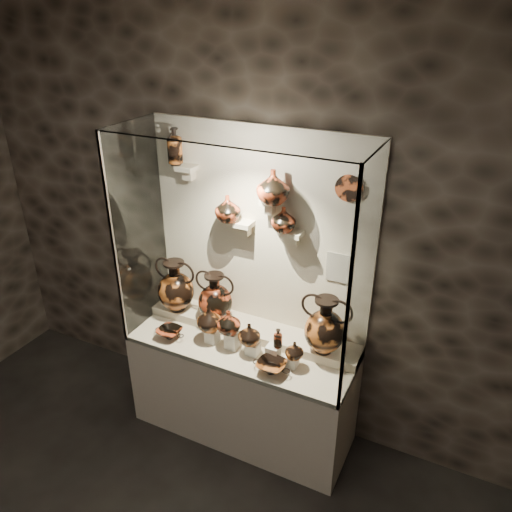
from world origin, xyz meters
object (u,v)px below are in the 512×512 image
Objects in this scene: amphora_mid at (215,297)px; kylix_left at (170,332)px; jug_e at (295,350)px; lekythos_tall at (175,145)px; ovoid_vase_b at (273,187)px; jug_c at (249,334)px; lekythos_small at (278,337)px; ovoid_vase_a at (228,208)px; ovoid_vase_c at (284,219)px; amphora_left at (176,286)px; amphora_right at (325,325)px; jug_b at (229,322)px; kylix_right at (272,366)px; jug_a at (209,319)px.

kylix_left is (-0.24, -0.29, -0.22)m from amphora_mid.
jug_e is (0.74, -0.20, -0.12)m from amphora_mid.
kylix_left is at bearing -109.08° from amphora_mid.
ovoid_vase_b is (0.78, -0.04, -0.18)m from lekythos_tall.
lekythos_small reaches higher than jug_c.
jug_e is 0.70× the size of ovoid_vase_a.
jug_c is at bearing 12.73° from kylix_left.
kylix_left is (-0.63, -0.09, -0.13)m from jug_c.
lekythos_small is (-0.13, 0.02, 0.06)m from jug_e.
amphora_mid is 2.05× the size of ovoid_vase_a.
jug_c is 0.86m from ovoid_vase_c.
lekythos_small is (0.22, 0.02, 0.03)m from jug_c.
lekythos_tall is (-0.94, 0.27, 1.18)m from lekythos_small.
amphora_left is at bearing 116.60° from kylix_left.
amphora_left is 0.35m from amphora_mid.
ovoid_vase_a is (0.34, 0.35, 0.94)m from kylix_left.
ovoid_vase_c reaches higher than amphora_right.
ovoid_vase_a is 1.09× the size of ovoid_vase_c.
jug_c is at bearing -114.43° from ovoid_vase_b.
jug_b is 0.51m from kylix_left.
amphora_mid is 0.45m from jug_c.
kylix_left is 1.39m from ovoid_vase_b.
ovoid_vase_c is at bearing 40.86° from jug_b.
amphora_left is 3.22× the size of jug_e.
ovoid_vase_b is at bearing -145.40° from ovoid_vase_c.
amphora_left is at bearing -101.37° from lekythos_tall.
kylix_left is at bearing -175.81° from lekythos_small.
ovoid_vase_b reaches higher than jug_b.
ovoid_vase_b is at bearing -4.20° from lekythos_tall.
jug_c reaches higher than kylix_right.
jug_e is at bearing 9.90° from kylix_left.
ovoid_vase_b is at bearing 121.80° from lekythos_small.
lekythos_tall reaches higher than ovoid_vase_b.
amphora_left is at bearing 161.65° from jug_b.
lekythos_tall is (-1.22, 0.10, 1.10)m from amphora_right.
amphora_mid is 0.21m from jug_a.
kylix_left is (-0.98, -0.09, -0.10)m from jug_e.
jug_a is 0.59m from kylix_right.
lekythos_tall is at bearing 155.03° from jug_c.
amphora_left is 1.11m from jug_e.
ovoid_vase_c is at bearing -3.89° from ovoid_vase_a.
amphora_right is 0.46m from kylix_right.
ovoid_vase_c is (0.85, -0.01, -0.41)m from lekythos_tall.
lekythos_small is 1.53m from lekythos_tall.
amphora_right is 1.64m from lekythos_tall.
ovoid_vase_a is at bearing 151.39° from lekythos_small.
ovoid_vase_b is (0.06, 0.24, 1.03)m from jug_c.
amphora_right is 0.54m from jug_c.
lekythos_small is 0.65× the size of kylix_right.
jug_a is 0.55m from lekythos_small.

